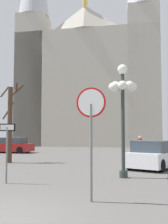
# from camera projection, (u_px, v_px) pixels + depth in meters

# --- Properties ---
(cathedral) EXTENTS (20.91, 13.64, 36.57)m
(cathedral) POSITION_uv_depth(u_px,v_px,m) (90.00, 74.00, 42.74)
(cathedral) COLOR #BCB5A5
(cathedral) RESTS_ON ground
(stop_sign) EXTENTS (0.87, 0.16, 3.25)m
(stop_sign) POSITION_uv_depth(u_px,v_px,m) (91.00, 120.00, 7.98)
(stop_sign) COLOR slate
(stop_sign) RESTS_ON ground
(one_way_arrow_sign) EXTENTS (0.66, 0.07, 2.30)m
(one_way_arrow_sign) POSITION_uv_depth(u_px,v_px,m) (7.00, 144.00, 10.73)
(one_way_arrow_sign) COLOR slate
(one_way_arrow_sign) RESTS_ON ground
(street_lamp) EXTENTS (1.24, 1.24, 4.96)m
(street_lamp) POSITION_uv_depth(u_px,v_px,m) (123.00, 95.00, 12.22)
(street_lamp) COLOR #2D3833
(street_lamp) RESTS_ON ground
(bare_tree) EXTENTS (1.31, 1.18, 5.21)m
(bare_tree) POSITION_uv_depth(u_px,v_px,m) (10.00, 121.00, 18.07)
(bare_tree) COLOR #473323
(bare_tree) RESTS_ON ground
(parked_car_near_white) EXTENTS (3.50, 4.44, 1.51)m
(parked_car_near_white) POSITION_uv_depth(u_px,v_px,m) (155.00, 155.00, 15.22)
(parked_car_near_white) COLOR silver
(parked_car_near_white) RESTS_ON ground
(parked_car_far_red) EXTENTS (4.40, 2.22, 1.45)m
(parked_car_far_red) POSITION_uv_depth(u_px,v_px,m) (11.00, 146.00, 26.67)
(parked_car_far_red) COLOR maroon
(parked_car_far_red) RESTS_ON ground
(pedestrian_walking) EXTENTS (0.32, 0.32, 1.68)m
(pedestrian_walking) POSITION_uv_depth(u_px,v_px,m) (140.00, 145.00, 20.03)
(pedestrian_walking) COLOR olive
(pedestrian_walking) RESTS_ON ground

